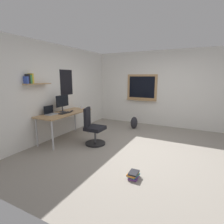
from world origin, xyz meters
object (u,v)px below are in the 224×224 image
(monitor_primary, at_px, (62,102))
(book_stack_on_floor, at_px, (133,175))
(office_chair, at_px, (93,129))
(backpack, at_px, (134,123))
(laptop, at_px, (50,112))
(computer_mouse, at_px, (72,111))
(keyboard, at_px, (65,113))
(desk, at_px, (65,115))
(coffee_mug, at_px, (81,107))

(monitor_primary, bearing_deg, book_stack_on_floor, -112.55)
(office_chair, distance_m, backpack, 1.89)
(monitor_primary, bearing_deg, laptop, 173.18)
(laptop, bearing_deg, computer_mouse, -22.62)
(keyboard, bearing_deg, desk, 45.16)
(desk, height_order, backpack, desk)
(monitor_primary, bearing_deg, computer_mouse, -49.50)
(monitor_primary, height_order, computer_mouse, monitor_primary)
(coffee_mug, height_order, book_stack_on_floor, coffee_mug)
(book_stack_on_floor, bearing_deg, coffee_mug, 54.10)
(monitor_primary, relative_size, coffee_mug, 5.04)
(keyboard, distance_m, book_stack_on_floor, 2.57)
(computer_mouse, bearing_deg, coffee_mug, 5.63)
(keyboard, bearing_deg, backpack, -33.19)
(desk, xyz_separation_m, office_chair, (0.03, -0.88, -0.28))
(backpack, bearing_deg, keyboard, 146.81)
(coffee_mug, bearing_deg, book_stack_on_floor, -125.90)
(office_chair, distance_m, computer_mouse, 0.90)
(laptop, bearing_deg, office_chair, -69.43)
(desk, xyz_separation_m, monitor_primary, (0.04, 0.10, 0.34))
(coffee_mug, distance_m, book_stack_on_floor, 2.99)
(monitor_primary, xyz_separation_m, book_stack_on_floor, (-1.03, -2.48, -0.97))
(desk, distance_m, office_chair, 0.93)
(monitor_primary, bearing_deg, desk, -111.02)
(laptop, xyz_separation_m, coffee_mug, (1.07, -0.18, -0.01))
(laptop, bearing_deg, desk, -22.88)
(backpack, relative_size, book_stack_on_floor, 1.62)
(office_chair, xyz_separation_m, coffee_mug, (0.68, 0.85, 0.40))
(office_chair, relative_size, book_stack_on_floor, 3.86)
(computer_mouse, relative_size, backpack, 0.26)
(desk, height_order, book_stack_on_floor, desk)
(backpack, bearing_deg, monitor_primary, 141.30)
(monitor_primary, distance_m, coffee_mug, 0.72)
(monitor_primary, relative_size, book_stack_on_floor, 1.89)
(office_chair, bearing_deg, monitor_primary, 89.13)
(laptop, height_order, book_stack_on_floor, laptop)
(desk, bearing_deg, keyboard, -134.84)
(laptop, distance_m, coffee_mug, 1.09)
(monitor_primary, relative_size, keyboard, 1.25)
(desk, bearing_deg, monitor_primary, 68.98)
(desk, relative_size, coffee_mug, 17.54)
(office_chair, relative_size, keyboard, 2.57)
(keyboard, bearing_deg, laptop, 140.31)
(office_chair, bearing_deg, backpack, -14.15)
(desk, relative_size, office_chair, 1.70)
(office_chair, height_order, computer_mouse, office_chair)
(laptop, xyz_separation_m, backpack, (2.21, -1.49, -0.61))
(office_chair, height_order, backpack, office_chair)
(monitor_primary, distance_m, book_stack_on_floor, 2.85)
(keyboard, xyz_separation_m, backpack, (1.92, -1.26, -0.57))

